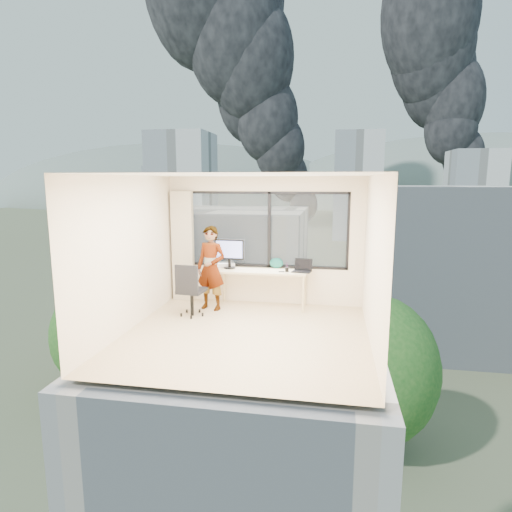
% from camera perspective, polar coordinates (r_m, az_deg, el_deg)
% --- Properties ---
extents(floor, '(4.00, 4.00, 0.01)m').
position_cam_1_polar(floor, '(7.19, -1.42, -10.43)').
color(floor, '#D4B289').
rests_on(floor, ground).
extents(ceiling, '(4.00, 4.00, 0.01)m').
position_cam_1_polar(ceiling, '(6.74, -1.52, 10.75)').
color(ceiling, white).
rests_on(ceiling, ground).
extents(wall_front, '(4.00, 0.01, 2.60)m').
position_cam_1_polar(wall_front, '(4.95, -6.12, -4.21)').
color(wall_front, beige).
rests_on(wall_front, ground).
extents(wall_left, '(0.01, 4.00, 2.60)m').
position_cam_1_polar(wall_left, '(7.51, -16.60, 0.29)').
color(wall_left, beige).
rests_on(wall_left, ground).
extents(wall_right, '(0.01, 4.00, 2.60)m').
position_cam_1_polar(wall_right, '(6.75, 15.42, -0.71)').
color(wall_right, beige).
rests_on(wall_right, ground).
extents(window_wall, '(3.30, 0.16, 1.55)m').
position_cam_1_polar(window_wall, '(8.76, 1.47, 3.52)').
color(window_wall, black).
rests_on(window_wall, ground).
extents(curtain, '(0.45, 0.14, 2.30)m').
position_cam_1_polar(curtain, '(9.13, -9.71, 1.27)').
color(curtain, beige).
rests_on(curtain, floor).
extents(desk, '(1.80, 0.60, 0.75)m').
position_cam_1_polar(desk, '(8.64, 0.77, -4.32)').
color(desk, beige).
rests_on(desk, floor).
extents(chair, '(0.57, 0.57, 1.03)m').
position_cam_1_polar(chair, '(8.12, -8.57, -4.37)').
color(chair, black).
rests_on(chair, floor).
extents(person, '(0.68, 0.53, 1.65)m').
position_cam_1_polar(person, '(8.41, -6.01, -1.61)').
color(person, '#2D2D33').
rests_on(person, floor).
extents(monitor, '(0.61, 0.13, 0.61)m').
position_cam_1_polar(monitor, '(8.70, -3.56, 0.33)').
color(monitor, black).
rests_on(monitor, desk).
extents(game_console, '(0.42, 0.39, 0.08)m').
position_cam_1_polar(game_console, '(8.95, -4.03, -1.11)').
color(game_console, white).
rests_on(game_console, desk).
extents(laptop, '(0.42, 0.43, 0.23)m').
position_cam_1_polar(laptop, '(8.41, 6.12, -1.36)').
color(laptop, black).
rests_on(laptop, desk).
extents(cellphone, '(0.12, 0.08, 0.01)m').
position_cam_1_polar(cellphone, '(8.41, 3.42, -2.07)').
color(cellphone, black).
rests_on(cellphone, desk).
extents(pen_cup, '(0.08, 0.08, 0.09)m').
position_cam_1_polar(pen_cup, '(8.43, 4.13, -1.79)').
color(pen_cup, black).
rests_on(pen_cup, desk).
extents(handbag, '(0.31, 0.22, 0.21)m').
position_cam_1_polar(handbag, '(8.74, 2.74, -0.94)').
color(handbag, '#0C4D42').
rests_on(handbag, desk).
extents(exterior_ground, '(400.00, 400.00, 0.04)m').
position_cam_1_polar(exterior_ground, '(127.68, 9.42, 2.41)').
color(exterior_ground, '#515B3D').
rests_on(exterior_ground, ground).
extents(near_bldg_a, '(16.00, 12.00, 14.00)m').
position_cam_1_polar(near_bldg_a, '(39.21, -5.53, -4.11)').
color(near_bldg_a, beige).
rests_on(near_bldg_a, exterior_ground).
extents(near_bldg_b, '(14.00, 13.00, 16.00)m').
position_cam_1_polar(near_bldg_b, '(46.64, 23.12, -1.35)').
color(near_bldg_b, white).
rests_on(near_bldg_b, exterior_ground).
extents(far_tower_a, '(14.00, 14.00, 28.00)m').
position_cam_1_polar(far_tower_a, '(107.94, -9.68, 8.50)').
color(far_tower_a, silver).
rests_on(far_tower_a, exterior_ground).
extents(far_tower_b, '(13.00, 13.00, 30.00)m').
position_cam_1_polar(far_tower_b, '(126.79, 13.28, 9.03)').
color(far_tower_b, silver).
rests_on(far_tower_b, exterior_ground).
extents(far_tower_c, '(15.00, 15.00, 26.00)m').
position_cam_1_polar(far_tower_c, '(153.00, 26.93, 7.59)').
color(far_tower_c, silver).
rests_on(far_tower_c, exterior_ground).
extents(far_tower_d, '(16.00, 14.00, 22.00)m').
position_cam_1_polar(far_tower_d, '(168.29, -11.39, 7.90)').
color(far_tower_d, silver).
rests_on(far_tower_d, exterior_ground).
extents(hill_a, '(288.00, 216.00, 90.00)m').
position_cam_1_polar(hill_a, '(348.81, -10.34, 7.10)').
color(hill_a, slate).
rests_on(hill_a, exterior_ground).
extents(hill_b, '(300.00, 220.00, 96.00)m').
position_cam_1_polar(hill_b, '(341.58, 27.05, 6.12)').
color(hill_b, slate).
rests_on(hill_b, exterior_ground).
extents(tree_a, '(7.00, 7.00, 8.00)m').
position_cam_1_polar(tree_a, '(35.72, -20.14, -11.16)').
color(tree_a, '#1C541C').
rests_on(tree_a, exterior_ground).
extents(tree_b, '(7.60, 7.60, 9.00)m').
position_cam_1_polar(tree_b, '(27.51, 15.20, -16.28)').
color(tree_b, '#1C541C').
rests_on(tree_b, exterior_ground).
extents(smoke_plume_a, '(40.00, 24.00, 90.00)m').
position_cam_1_polar(smoke_plume_a, '(161.20, 6.31, 23.00)').
color(smoke_plume_a, black).
rests_on(smoke_plume_a, exterior_ground).
extents(smoke_plume_b, '(30.00, 18.00, 70.00)m').
position_cam_1_polar(smoke_plume_b, '(186.19, 27.98, 16.41)').
color(smoke_plume_b, black).
rests_on(smoke_plume_b, exterior_ground).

